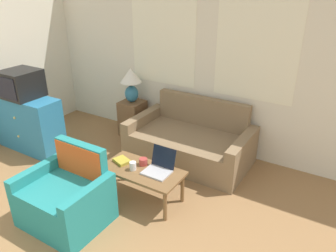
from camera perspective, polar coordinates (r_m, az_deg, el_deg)
wall_back at (r=4.78m, az=7.52°, el=10.72°), size 6.70×0.06×2.60m
couch at (r=4.75m, az=4.05°, el=-2.84°), size 1.71×0.95×0.84m
armchair at (r=3.76m, az=-17.02°, el=-11.96°), size 0.86×0.71×0.83m
tv_dresser at (r=5.35m, az=-23.02°, el=0.42°), size 1.10×0.44×0.85m
television at (r=5.14m, az=-24.19°, el=6.71°), size 0.48×0.48×0.39m
side_table at (r=5.48m, az=-6.15°, el=1.40°), size 0.37×0.37×0.58m
table_lamp at (r=5.26m, az=-6.46°, el=7.71°), size 0.34×0.34×0.56m
coffee_table at (r=3.86m, az=-4.48°, el=-8.21°), size 0.96×0.49×0.40m
laptop at (r=3.77m, az=-1.51°, el=-7.08°), size 0.30×0.31×0.26m
cup_navy at (r=3.82m, az=-6.14°, el=-6.93°), size 0.08×0.08×0.10m
cup_yellow at (r=3.91m, az=-4.32°, el=-6.22°), size 0.10×0.10×0.08m
book_red at (r=4.00m, az=-8.05°, el=-6.02°), size 0.23×0.20×0.04m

